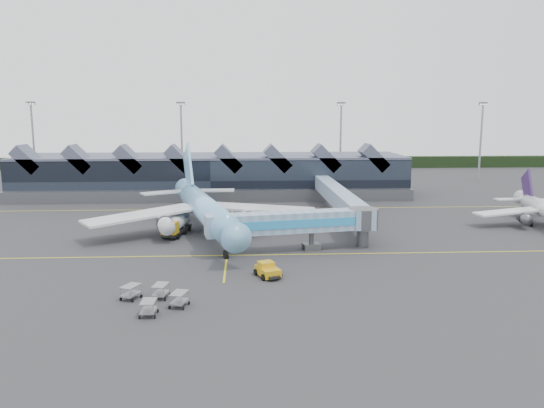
{
  "coord_description": "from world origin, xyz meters",
  "views": [
    {
      "loc": [
        2.46,
        -78.6,
        19.13
      ],
      "look_at": [
        6.84,
        4.33,
        5.0
      ],
      "focal_mm": 35.0,
      "sensor_mm": 36.0,
      "label": 1
    }
  ],
  "objects": [
    {
      "name": "pushback_tug",
      "position": [
        5.16,
        -17.85,
        0.77
      ],
      "size": [
        3.41,
        4.25,
        1.71
      ],
      "rotation": [
        0.0,
        0.0,
        0.38
      ],
      "color": "#C69712",
      "rests_on": "ground"
    },
    {
      "name": "main_airliner",
      "position": [
        -4.14,
        6.45,
        4.18
      ],
      "size": [
        37.37,
        43.78,
        14.23
      ],
      "rotation": [
        0.0,
        0.0,
        0.25
      ],
      "color": "#77B3F1",
      "rests_on": "ground"
    },
    {
      "name": "terminal",
      "position": [
        -5.07,
        47.35,
        4.88
      ],
      "size": [
        90.0,
        22.25,
        12.52
      ],
      "color": "black",
      "rests_on": "ground"
    },
    {
      "name": "tree_line_far",
      "position": [
        0.0,
        110.0,
        2.0
      ],
      "size": [
        260.0,
        4.0,
        4.0
      ],
      "primitive_type": "cube",
      "color": "black",
      "rests_on": "ground"
    },
    {
      "name": "fuel_truck",
      "position": [
        -8.33,
        5.27,
        1.73
      ],
      "size": [
        4.0,
        9.25,
        3.08
      ],
      "rotation": [
        0.0,
        0.0,
        -0.21
      ],
      "color": "black",
      "rests_on": "ground"
    },
    {
      "name": "ground",
      "position": [
        0.0,
        0.0,
        0.0
      ],
      "size": [
        260.0,
        260.0,
        0.0
      ],
      "primitive_type": "plane",
      "color": "#2C2D2F",
      "rests_on": "ground"
    },
    {
      "name": "baggage_carts",
      "position": [
        -6.71,
        -26.66,
        0.84
      ],
      "size": [
        7.38,
        7.15,
        1.49
      ],
      "rotation": [
        0.0,
        0.0,
        -0.28
      ],
      "color": "gray",
      "rests_on": "ground"
    },
    {
      "name": "light_masts",
      "position": [
        21.0,
        62.8,
        12.49
      ],
      "size": [
        132.4,
        42.56,
        22.45
      ],
      "color": "gray",
      "rests_on": "ground"
    },
    {
      "name": "jet_bridge",
      "position": [
        10.9,
        -5.58,
        3.97
      ],
      "size": [
        25.04,
        8.02,
        5.73
      ],
      "rotation": [
        0.0,
        0.0,
        0.19
      ],
      "color": "#709DBA",
      "rests_on": "ground"
    },
    {
      "name": "taxi_stripes",
      "position": [
        0.0,
        10.0,
        0.01
      ],
      "size": [
        120.0,
        60.0,
        0.01
      ],
      "color": "yellow",
      "rests_on": "ground"
    }
  ]
}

